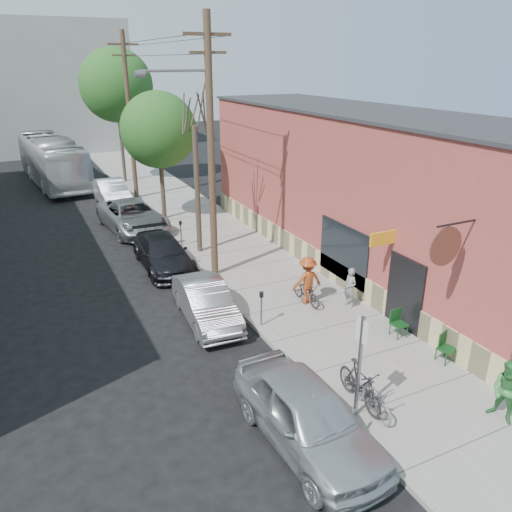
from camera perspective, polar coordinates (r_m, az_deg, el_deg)
name	(u,v)px	position (r m, az deg, el deg)	size (l,w,h in m)	color
ground	(211,362)	(15.46, -5.16, -11.97)	(120.00, 120.00, 0.00)	black
sidewalk	(211,233)	(26.10, -5.16, 2.58)	(4.50, 58.00, 0.15)	gray
cafe_building	(360,188)	(22.35, 11.83, 7.60)	(6.60, 20.20, 6.61)	#A2423C
end_cap_building	(29,88)	(54.25, -24.51, 17.06)	(18.00, 8.00, 12.00)	#989793
sign_post	(360,358)	(12.49, 11.80, -11.29)	(0.07, 0.45, 2.80)	slate
parking_meter_near	(261,303)	(16.62, 0.62, -5.40)	(0.14, 0.14, 1.24)	slate
parking_meter_far	(181,229)	(24.06, -8.59, 3.05)	(0.14, 0.14, 1.24)	slate
utility_pole_near	(210,147)	(19.48, -5.34, 12.28)	(3.57, 0.28, 10.00)	#503A28
utility_pole_far	(129,115)	(32.76, -14.26, 15.35)	(1.80, 0.28, 10.00)	#503A28
tree_bare	(197,191)	(22.71, -6.73, 7.39)	(0.24, 0.24, 5.74)	#44392C
tree_leafy_mid	(159,130)	(27.84, -11.08, 13.94)	(4.05, 4.05, 6.90)	#44392C
tree_leafy_far	(116,85)	(37.66, -15.70, 18.26)	(5.03, 5.03, 9.23)	#44392C
patio_chair_a	(399,324)	(16.83, 16.05, -7.48)	(0.50, 0.50, 0.88)	#103B16
patio_chair_b	(447,348)	(15.95, 20.95, -9.83)	(0.50, 0.50, 0.88)	#103B16
patron_grey	(350,288)	(18.23, 10.69, -3.58)	(0.54, 0.35, 1.48)	gray
patron_green	(508,392)	(13.99, 26.81, -13.69)	(0.81, 0.63, 1.66)	#337F3A
cyclist	(307,280)	(18.21, 5.87, -2.78)	(1.16, 0.67, 1.80)	#9F3C17
cyclist_bike	(307,292)	(18.41, 5.81, -4.11)	(0.57, 1.64, 0.86)	black
parked_bike_a	(360,385)	(13.52, 11.79, -14.20)	(0.53, 1.89, 1.14)	black
parked_bike_b	(371,396)	(13.40, 13.06, -15.35)	(0.58, 1.67, 0.88)	slate
car_0	(307,415)	(12.22, 5.88, -17.67)	(1.91, 4.76, 1.62)	#AEB3B7
car_1	(206,303)	(17.38, -5.73, -5.33)	(1.47, 4.20, 1.38)	gray
car_2	(163,253)	(22.03, -10.58, 0.35)	(1.93, 4.74, 1.37)	black
car_3	(133,216)	(27.27, -13.91, 4.43)	(2.61, 5.66, 1.57)	gray
car_4	(112,193)	(32.66, -16.15, 6.98)	(1.64, 4.69, 1.55)	#B5BABD
bus	(52,161)	(39.72, -22.26, 10.05)	(2.81, 12.03, 3.35)	silver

